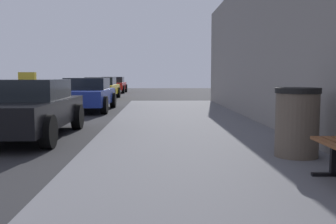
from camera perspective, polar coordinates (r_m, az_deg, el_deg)
The scene contains 5 objects.
trash_bin at distance 6.06m, azimuth 18.41°, elevation -1.41°, with size 0.66×0.66×1.02m.
car_black at distance 9.05m, azimuth -20.14°, elevation 0.55°, with size 1.93×4.21×1.43m.
car_blue at distance 15.44m, azimuth -11.78°, elevation 2.61°, with size 1.92×4.35×1.27m.
car_yellow at distance 23.10m, azimuth -9.85°, elevation 3.51°, with size 2.00×4.57×1.27m.
car_red at distance 31.49m, azimuth -8.07°, elevation 4.00°, with size 2.06×4.05×1.27m.
Camera 1 is at (3.21, -2.76, 1.35)m, focal length 41.51 mm.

